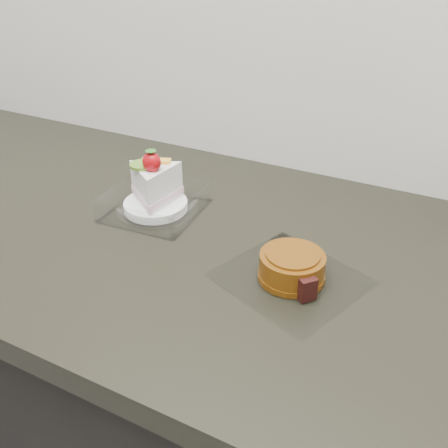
% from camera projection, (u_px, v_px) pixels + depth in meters
% --- Properties ---
extents(counter, '(2.04, 0.64, 0.90)m').
position_uv_depth(counter, '(236.00, 430.00, 1.01)').
color(counter, black).
rests_on(counter, ground).
extents(cake_tray, '(0.16, 0.16, 0.12)m').
position_uv_depth(cake_tray, '(155.00, 195.00, 0.86)').
color(cake_tray, white).
rests_on(cake_tray, counter).
extents(mooncake_wrap, '(0.23, 0.22, 0.04)m').
position_uv_depth(mooncake_wrap, '(292.00, 270.00, 0.70)').
color(mooncake_wrap, white).
rests_on(mooncake_wrap, counter).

